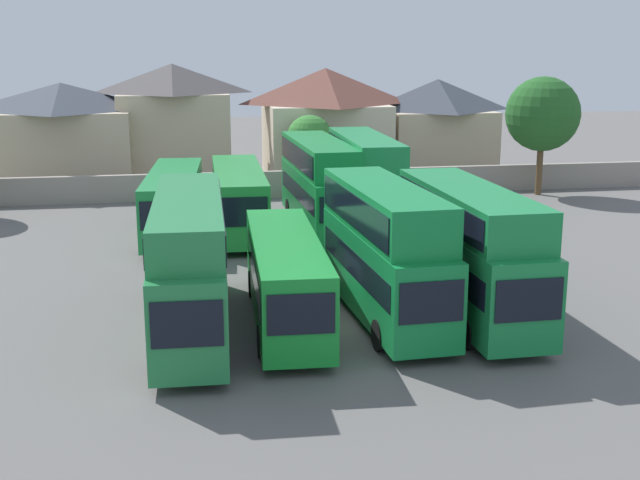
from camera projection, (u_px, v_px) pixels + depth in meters
name	position (u px, v px, depth m)	size (l,w,h in m)	color
ground	(276.00, 222.00, 48.84)	(140.00, 140.00, 0.00)	#605E5B
depot_boundary_wall	(262.00, 185.00, 56.21)	(56.00, 0.50, 1.80)	gray
bus_1	(189.00, 257.00, 29.98)	(2.84, 11.98, 4.91)	#227A3E
bus_2	(286.00, 275.00, 31.01)	(2.91, 11.14, 3.26)	#158D2E
bus_3	(385.00, 246.00, 31.22)	(2.93, 10.20, 5.11)	#127F39
bus_4	(469.00, 245.00, 31.58)	(2.81, 10.65, 4.98)	#18803D
bus_5	(174.00, 200.00, 45.11)	(3.48, 11.72, 3.45)	#1C853D
bus_6	(239.00, 197.00, 45.69)	(2.93, 11.72, 3.56)	#228937
bus_7	(319.00, 179.00, 46.72)	(2.91, 11.14, 4.94)	#137E35
bus_8	(365.00, 176.00, 47.19)	(2.77, 11.05, 5.13)	#1A8241
house_terrace_left	(64.00, 133.00, 60.94)	(10.25, 8.36, 7.40)	#C6B293
house_terrace_centre	(174.00, 121.00, 62.72)	(8.51, 6.40, 8.69)	#C6B293
house_terrace_right	(325.00, 122.00, 63.94)	(9.44, 8.39, 8.34)	beige
house_terrace_far_right	(437.00, 126.00, 65.62)	(8.43, 7.22, 7.44)	#C6B293
tree_left_of_lot	(310.00, 139.00, 58.58)	(3.29, 3.29, 5.30)	brown
tree_behind_wall	(543.00, 114.00, 56.37)	(5.03, 5.03, 8.03)	brown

